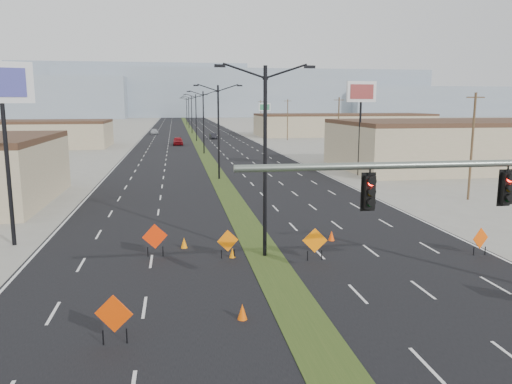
{
  "coord_description": "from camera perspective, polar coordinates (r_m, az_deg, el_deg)",
  "views": [
    {
      "loc": [
        -4.59,
        -13.41,
        8.12
      ],
      "look_at": [
        -0.18,
        13.83,
        3.2
      ],
      "focal_mm": 35.0,
      "sensor_mm": 36.0,
      "label": 1
    }
  ],
  "objects": [
    {
      "name": "cone_3",
      "position": [
        28.7,
        -8.22,
        -5.77
      ],
      "size": [
        0.48,
        0.48,
        0.63
      ],
      "primitive_type": "cone",
      "rotation": [
        0.0,
        0.0,
        0.33
      ],
      "color": "orange",
      "rests_on": "ground"
    },
    {
      "name": "construction_sign_3",
      "position": [
        26.24,
        6.74,
        -5.65
      ],
      "size": [
        1.3,
        0.21,
        1.74
      ],
      "rotation": [
        0.0,
        0.0,
        -0.13
      ],
      "color": "orange",
      "rests_on": "ground"
    },
    {
      "name": "construction_sign_2",
      "position": [
        26.46,
        -3.25,
        -5.7
      ],
      "size": [
        1.15,
        0.31,
        1.56
      ],
      "rotation": [
        0.0,
        0.0,
        0.23
      ],
      "color": "orange",
      "rests_on": "ground"
    },
    {
      "name": "cone_1",
      "position": [
        26.75,
        -2.72,
        -6.96
      ],
      "size": [
        0.41,
        0.41,
        0.55
      ],
      "primitive_type": "cone",
      "rotation": [
        0.0,
        0.0,
        0.27
      ],
      "color": "orange",
      "rests_on": "ground"
    },
    {
      "name": "mesa_center",
      "position": [
        316.62,
        -1.11,
        11.18
      ],
      "size": [
        220.0,
        50.0,
        28.0
      ],
      "primitive_type": "cube",
      "color": "#8493A4",
      "rests_on": "ground"
    },
    {
      "name": "building_se_far",
      "position": [
        130.67,
        9.93,
        7.5
      ],
      "size": [
        44.0,
        16.0,
        5.0
      ],
      "primitive_type": "cube",
      "color": "tan",
      "rests_on": "ground"
    },
    {
      "name": "mesa_backdrop",
      "position": [
        334.47,
        -13.81,
        11.18
      ],
      "size": [
        140.0,
        50.0,
        32.0
      ],
      "primitive_type": "cube",
      "color": "#8493A4",
      "rests_on": "ground"
    },
    {
      "name": "car_left",
      "position": [
        99.32,
        -8.91,
        5.78
      ],
      "size": [
        1.94,
        4.79,
        1.63
      ],
      "primitive_type": "imported",
      "rotation": [
        0.0,
        0.0,
        0.0
      ],
      "color": "maroon",
      "rests_on": "ground"
    },
    {
      "name": "streetlight_4",
      "position": [
        137.51,
        -7.36,
        8.91
      ],
      "size": [
        5.15,
        0.24,
        10.02
      ],
      "color": "black",
      "rests_on": "ground"
    },
    {
      "name": "median_strip",
      "position": [
        113.79,
        -6.89,
        5.95
      ],
      "size": [
        2.0,
        400.0,
        0.04
      ],
      "primitive_type": "cube",
      "color": "#294017",
      "rests_on": "ground"
    },
    {
      "name": "cone_0",
      "position": [
        19.46,
        -1.57,
        -13.53
      ],
      "size": [
        0.49,
        0.49,
        0.63
      ],
      "primitive_type": "cone",
      "rotation": [
        0.0,
        0.0,
        -0.38
      ],
      "color": "#E55304",
      "rests_on": "ground"
    },
    {
      "name": "mesa_east",
      "position": [
        355.15,
        22.45,
        9.51
      ],
      "size": [
        160.0,
        50.0,
        18.0
      ],
      "primitive_type": "cube",
      "color": "#8493A4",
      "rests_on": "ground"
    },
    {
      "name": "building_se_near",
      "position": [
        70.21,
        24.28,
        4.84
      ],
      "size": [
        36.0,
        18.0,
        5.5
      ],
      "primitive_type": "cube",
      "color": "tan",
      "rests_on": "ground"
    },
    {
      "name": "car_far",
      "position": [
        135.0,
        -11.55,
        6.76
      ],
      "size": [
        2.21,
        4.83,
        1.37
      ],
      "primitive_type": "imported",
      "rotation": [
        0.0,
        0.0,
        0.06
      ],
      "color": "#A5A9AF",
      "rests_on": "ground"
    },
    {
      "name": "utility_pole_2",
      "position": [
        111.22,
        3.63,
        8.32
      ],
      "size": [
        1.6,
        0.2,
        9.0
      ],
      "color": "#4C3823",
      "rests_on": "ground"
    },
    {
      "name": "streetlight_5",
      "position": [
        165.5,
        -7.7,
        9.09
      ],
      "size": [
        5.15,
        0.24,
        10.02
      ],
      "color": "black",
      "rests_on": "ground"
    },
    {
      "name": "utility_pole_3",
      "position": [
        145.54,
        0.55,
        8.76
      ],
      "size": [
        1.6,
        0.2,
        9.0
      ],
      "color": "#4C3823",
      "rests_on": "ground"
    },
    {
      "name": "pole_sign_east_near",
      "position": [
        57.84,
        11.92,
        10.44
      ],
      "size": [
        3.45,
        0.57,
        10.53
      ],
      "rotation": [
        0.0,
        0.0,
        0.06
      ],
      "color": "black",
      "rests_on": "ground"
    },
    {
      "name": "ground",
      "position": [
        16.34,
        8.93,
        -19.84
      ],
      "size": [
        600.0,
        600.0,
        0.0
      ],
      "primitive_type": "plane",
      "color": "gray",
      "rests_on": "ground"
    },
    {
      "name": "construction_sign_5",
      "position": [
        29.54,
        24.27,
        -4.95
      ],
      "size": [
        1.11,
        0.39,
        1.54
      ],
      "rotation": [
        0.0,
        0.0,
        0.31
      ],
      "color": "#DD4804",
      "rests_on": "ground"
    },
    {
      "name": "streetlight_6",
      "position": [
        193.48,
        -7.93,
        9.22
      ],
      "size": [
        5.15,
        0.24,
        10.02
      ],
      "color": "black",
      "rests_on": "ground"
    },
    {
      "name": "streetlight_2",
      "position": [
        81.58,
        -6.02,
        8.16
      ],
      "size": [
        5.15,
        0.24,
        10.02
      ],
      "color": "black",
      "rests_on": "ground"
    },
    {
      "name": "building_sw_far",
      "position": [
        102.33,
        -24.85,
        5.9
      ],
      "size": [
        30.0,
        14.0,
        4.5
      ],
      "primitive_type": "cube",
      "color": "tan",
      "rests_on": "ground"
    },
    {
      "name": "pole_sign_east_far",
      "position": [
        112.34,
        0.99,
        9.32
      ],
      "size": [
        2.68,
        0.67,
        8.14
      ],
      "rotation": [
        0.0,
        0.0,
        -0.12
      ],
      "color": "black",
      "rests_on": "ground"
    },
    {
      "name": "construction_sign_0",
      "position": [
        18.0,
        -15.94,
        -13.41
      ],
      "size": [
        1.31,
        0.36,
        1.79
      ],
      "rotation": [
        0.0,
        0.0,
        -0.24
      ],
      "color": "#D63A04",
      "rests_on": "ground"
    },
    {
      "name": "streetlight_3",
      "position": [
        109.54,
        -6.86,
        8.63
      ],
      "size": [
        5.15,
        0.24,
        10.02
      ],
      "color": "black",
      "rests_on": "ground"
    },
    {
      "name": "construction_sign_1",
      "position": [
        27.21,
        -11.48,
        -5.12
      ],
      "size": [
        1.33,
        0.36,
        1.81
      ],
      "rotation": [
        0.0,
        0.0,
        0.24
      ],
      "color": "red",
      "rests_on": "ground"
    },
    {
      "name": "cone_2",
      "position": [
        30.25,
        8.62,
        -4.96
      ],
      "size": [
        0.47,
        0.47,
        0.63
      ],
      "primitive_type": "cone",
      "rotation": [
        0.0,
        0.0,
        0.31
      ],
      "color": "#FF4A05",
      "rests_on": "ground"
    },
    {
      "name": "car_mid",
      "position": [
        115.89,
        -4.91,
        6.38
      ],
      "size": [
        1.63,
        3.94,
        1.27
      ],
      "primitive_type": "imported",
      "rotation": [
        0.0,
        0.0,
        0.07
      ],
      "color": "black",
      "rests_on": "ground"
    },
    {
      "name": "streetlight_1",
      "position": [
        53.67,
        -4.31,
        7.2
      ],
      "size": [
        5.15,
        0.24,
        10.02
      ],
      "color": "black",
      "rests_on": "ground"
    },
    {
      "name": "utility_pole_1",
      "position": [
        77.49,
        9.4,
        7.43
      ],
      "size": [
        1.6,
        0.2,
        9.0
      ],
      "color": "#4C3823",
      "rests_on": "ground"
    },
    {
      "name": "utility_pole_0",
      "position": [
        45.74,
        23.46,
        4.96
      ],
      "size": [
        1.6,
        0.2,
        9.0
      ],
      "color": "#4C3823",
      "rests_on": "ground"
    },
    {
      "name": "pole_sign_west",
      "position": [
        31.34,
        -27.09,
        9.77
      ],
      "size": [
        3.35,
        1.27,
        10.38
      ],
      "rotation": [
        0.0,
        0.0,
        0.28
      ],
      "color": "black",
      "rests_on": "ground"
    },
    {
      "name": "road_surface",
      "position": [
        113.79,
        -6.89,
        5.95
      ],
      "size": [
        25.0,
        400.0,
        0.02
      ],
      "primitive_type": "cube",
      "color": "black",
      "rests_on": "ground"
    },
    {
      "name": "streetlight_0",
      "position": [
        25.96,
        1.04,
        4.14
      ],
      "size": [
        5.15,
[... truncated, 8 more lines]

